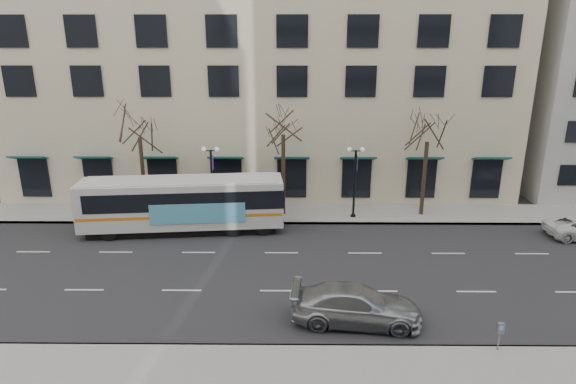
{
  "coord_description": "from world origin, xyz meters",
  "views": [
    {
      "loc": [
        0.62,
        -24.13,
        12.15
      ],
      "look_at": [
        0.39,
        1.77,
        4.0
      ],
      "focal_mm": 30.0,
      "sensor_mm": 36.0,
      "label": 1
    }
  ],
  "objects_px": {
    "tree_far_right": "(428,128)",
    "pay_station": "(500,330)",
    "tree_far_left": "(138,124)",
    "lamp_post_right": "(355,179)",
    "city_bus": "(184,203)",
    "silver_car": "(356,305)",
    "tree_far_mid": "(283,121)",
    "lamp_post_left": "(212,179)"
  },
  "relations": [
    {
      "from": "tree_far_left",
      "to": "lamp_post_right",
      "type": "relative_size",
      "value": 1.6
    },
    {
      "from": "tree_far_right",
      "to": "pay_station",
      "type": "distance_m",
      "value": 17.01
    },
    {
      "from": "tree_far_left",
      "to": "lamp_post_right",
      "type": "height_order",
      "value": "tree_far_left"
    },
    {
      "from": "tree_far_mid",
      "to": "city_bus",
      "type": "bearing_deg",
      "value": -155.26
    },
    {
      "from": "tree_far_left",
      "to": "lamp_post_right",
      "type": "distance_m",
      "value": 15.48
    },
    {
      "from": "tree_far_left",
      "to": "pay_station",
      "type": "xyz_separation_m",
      "value": [
        19.02,
        -16.1,
        -5.66
      ]
    },
    {
      "from": "tree_far_mid",
      "to": "silver_car",
      "type": "relative_size",
      "value": 1.47
    },
    {
      "from": "tree_far_left",
      "to": "tree_far_mid",
      "type": "distance_m",
      "value": 10.0
    },
    {
      "from": "tree_far_mid",
      "to": "lamp_post_left",
      "type": "bearing_deg",
      "value": -173.15
    },
    {
      "from": "tree_far_mid",
      "to": "silver_car",
      "type": "bearing_deg",
      "value": -75.79
    },
    {
      "from": "tree_far_right",
      "to": "pay_station",
      "type": "bearing_deg",
      "value": -93.48
    },
    {
      "from": "tree_far_left",
      "to": "tree_far_right",
      "type": "height_order",
      "value": "tree_far_left"
    },
    {
      "from": "silver_car",
      "to": "tree_far_left",
      "type": "bearing_deg",
      "value": 49.6
    },
    {
      "from": "tree_far_mid",
      "to": "city_bus",
      "type": "distance_m",
      "value": 8.7
    },
    {
      "from": "lamp_post_left",
      "to": "pay_station",
      "type": "distance_m",
      "value": 20.98
    },
    {
      "from": "tree_far_left",
      "to": "tree_far_mid",
      "type": "xyz_separation_m",
      "value": [
        10.0,
        0.0,
        0.21
      ]
    },
    {
      "from": "tree_far_left",
      "to": "lamp_post_left",
      "type": "xyz_separation_m",
      "value": [
        5.01,
        -0.6,
        -3.75
      ]
    },
    {
      "from": "city_bus",
      "to": "pay_station",
      "type": "relative_size",
      "value": 10.96
    },
    {
      "from": "city_bus",
      "to": "tree_far_left",
      "type": "bearing_deg",
      "value": 133.87
    },
    {
      "from": "tree_far_right",
      "to": "pay_station",
      "type": "height_order",
      "value": "tree_far_right"
    },
    {
      "from": "tree_far_right",
      "to": "pay_station",
      "type": "relative_size",
      "value": 6.58
    },
    {
      "from": "silver_car",
      "to": "lamp_post_right",
      "type": "bearing_deg",
      "value": -1.05
    },
    {
      "from": "tree_far_right",
      "to": "silver_car",
      "type": "relative_size",
      "value": 1.38
    },
    {
      "from": "pay_station",
      "to": "tree_far_mid",
      "type": "bearing_deg",
      "value": 124.66
    },
    {
      "from": "city_bus",
      "to": "pay_station",
      "type": "bearing_deg",
      "value": -45.78
    },
    {
      "from": "silver_car",
      "to": "pay_station",
      "type": "bearing_deg",
      "value": -106.59
    },
    {
      "from": "lamp_post_right",
      "to": "city_bus",
      "type": "bearing_deg",
      "value": -168.24
    },
    {
      "from": "tree_far_mid",
      "to": "pay_station",
      "type": "height_order",
      "value": "tree_far_mid"
    },
    {
      "from": "tree_far_mid",
      "to": "tree_far_right",
      "type": "height_order",
      "value": "tree_far_mid"
    },
    {
      "from": "tree_far_left",
      "to": "tree_far_right",
      "type": "xyz_separation_m",
      "value": [
        20.0,
        0.0,
        -0.28
      ]
    },
    {
      "from": "tree_far_mid",
      "to": "lamp_post_right",
      "type": "xyz_separation_m",
      "value": [
        5.01,
        -0.6,
        -3.96
      ]
    },
    {
      "from": "city_bus",
      "to": "lamp_post_right",
      "type": "bearing_deg",
      "value": 6.16
    },
    {
      "from": "tree_far_right",
      "to": "city_bus",
      "type": "relative_size",
      "value": 0.6
    },
    {
      "from": "tree_far_left",
      "to": "silver_car",
      "type": "xyz_separation_m",
      "value": [
        13.51,
        -13.88,
        -5.85
      ]
    },
    {
      "from": "lamp_post_right",
      "to": "city_bus",
      "type": "distance_m",
      "value": 11.79
    },
    {
      "from": "tree_far_mid",
      "to": "tree_far_right",
      "type": "relative_size",
      "value": 1.06
    },
    {
      "from": "city_bus",
      "to": "pay_station",
      "type": "distance_m",
      "value": 20.33
    },
    {
      "from": "lamp_post_right",
      "to": "tree_far_mid",
      "type": "bearing_deg",
      "value": 173.17
    },
    {
      "from": "tree_far_mid",
      "to": "tree_far_left",
      "type": "bearing_deg",
      "value": -180.0
    },
    {
      "from": "city_bus",
      "to": "silver_car",
      "type": "distance_m",
      "value": 14.83
    },
    {
      "from": "city_bus",
      "to": "silver_car",
      "type": "xyz_separation_m",
      "value": [
        10.01,
        -10.89,
        -1.11
      ]
    },
    {
      "from": "tree_far_left",
      "to": "tree_far_right",
      "type": "distance_m",
      "value": 20.0
    }
  ]
}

